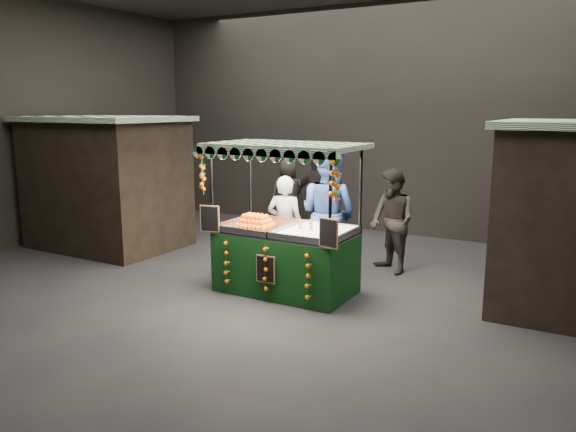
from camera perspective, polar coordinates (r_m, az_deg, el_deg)
The scene contains 11 objects.
ground at distance 8.54m, azimuth -1.98°, elevation -7.96°, with size 12.00×12.00×0.00m, color black.
market_hall at distance 8.10m, azimuth -2.15°, elevation 15.29°, with size 12.10×10.10×5.05m.
neighbour_stall_left at distance 11.79m, azimuth -17.89°, elevation 3.32°, with size 3.00×2.20×2.60m.
juice_stall at distance 8.45m, azimuth -0.29°, elevation -3.21°, with size 2.33×1.37×2.26m.
vendor_grey at distance 9.31m, azimuth -0.30°, elevation -1.00°, with size 0.68×0.52×1.68m.
vendor_blue at distance 9.22m, azimuth 4.08°, elevation 0.24°, with size 1.16×0.97×2.12m.
shopper_0 at distance 12.49m, azimuth -15.35°, elevation 1.33°, with size 0.56×0.38×1.53m.
shopper_1 at distance 9.62m, azimuth 10.53°, elevation -0.52°, with size 1.09×1.04×1.77m.
shopper_2 at distance 12.30m, azimuth 2.98°, elevation 2.09°, with size 1.03×0.43×1.75m.
shopper_3 at distance 10.44m, azimuth 22.42°, elevation -0.44°, with size 1.21×1.24×1.71m.
shopper_4 at distance 12.77m, azimuth 0.01°, elevation 2.18°, with size 0.95×0.88×1.64m.
Camera 1 is at (4.26, -6.86, 2.77)m, focal length 35.05 mm.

